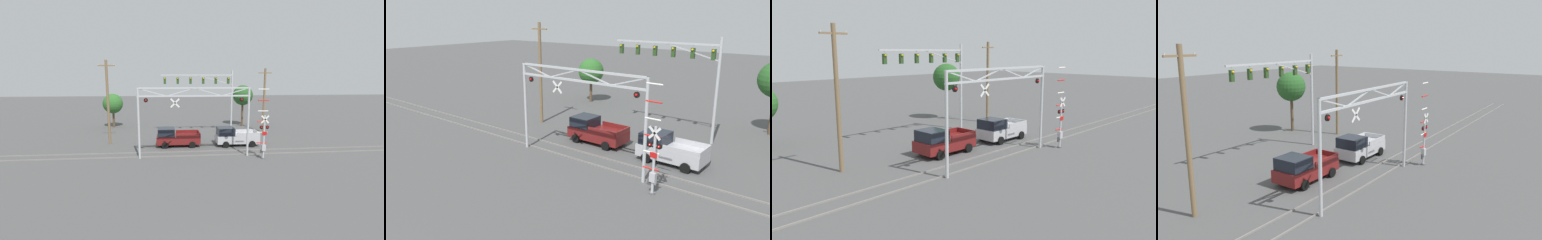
% 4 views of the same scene
% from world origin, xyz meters
% --- Properties ---
extents(rail_track_near, '(80.00, 0.08, 0.10)m').
position_xyz_m(rail_track_near, '(0.00, 16.09, 0.05)').
color(rail_track_near, gray).
rests_on(rail_track_near, ground_plane).
extents(rail_track_far, '(80.00, 0.08, 0.10)m').
position_xyz_m(rail_track_far, '(0.00, 17.53, 0.05)').
color(rail_track_far, gray).
rests_on(rail_track_far, ground_plane).
extents(crossing_gantry, '(10.47, 0.26, 6.60)m').
position_xyz_m(crossing_gantry, '(-0.02, 15.81, 4.64)').
color(crossing_gantry, '#B7BABF').
rests_on(crossing_gantry, ground_plane).
extents(crossing_signal_mast, '(1.14, 0.35, 6.49)m').
position_xyz_m(crossing_signal_mast, '(6.28, 14.72, 2.19)').
color(crossing_signal_mast, '#B7BABF').
rests_on(crossing_signal_mast, ground_plane).
extents(traffic_signal_span, '(9.35, 0.39, 8.40)m').
position_xyz_m(traffic_signal_span, '(3.36, 25.61, 5.97)').
color(traffic_signal_span, '#B7BABF').
rests_on(traffic_signal_span, ground_plane).
extents(pickup_truck_lead, '(4.72, 2.36, 2.02)m').
position_xyz_m(pickup_truck_lead, '(-1.64, 20.08, 0.97)').
color(pickup_truck_lead, maroon).
rests_on(pickup_truck_lead, ground_plane).
extents(pickup_truck_following, '(4.67, 2.36, 2.02)m').
position_xyz_m(pickup_truck_following, '(4.88, 19.81, 0.97)').
color(pickup_truck_following, '#B7B7BC').
rests_on(pickup_truck_following, ground_plane).
extents(utility_pole_left, '(1.80, 0.28, 9.36)m').
position_xyz_m(utility_pole_left, '(-9.08, 21.58, 4.83)').
color(utility_pole_left, brown).
rests_on(utility_pole_left, ground_plane).
extents(utility_pole_right, '(1.80, 0.28, 8.69)m').
position_xyz_m(utility_pole_right, '(10.58, 26.17, 4.49)').
color(utility_pole_right, brown).
rests_on(utility_pole_right, ground_plane).
extents(background_tree_beyond_span, '(3.07, 3.07, 6.34)m').
position_xyz_m(background_tree_beyond_span, '(9.04, 31.07, 4.76)').
color(background_tree_beyond_span, brown).
rests_on(background_tree_beyond_span, ground_plane).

